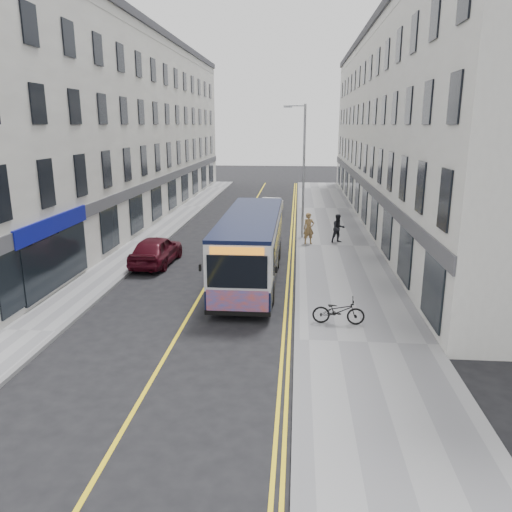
% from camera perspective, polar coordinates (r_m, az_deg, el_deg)
% --- Properties ---
extents(ground, '(140.00, 140.00, 0.00)m').
position_cam_1_polar(ground, '(17.99, -8.25, -7.73)').
color(ground, black).
rests_on(ground, ground).
extents(pavement_east, '(4.50, 64.00, 0.12)m').
position_cam_1_polar(pavement_east, '(29.07, 9.25, 1.11)').
color(pavement_east, gray).
rests_on(pavement_east, ground).
extents(pavement_west, '(2.00, 64.00, 0.12)m').
position_cam_1_polar(pavement_west, '(30.32, -12.45, 1.52)').
color(pavement_west, gray).
rests_on(pavement_west, ground).
extents(kerb_east, '(0.18, 64.00, 0.13)m').
position_cam_1_polar(kerb_east, '(28.97, 4.82, 1.22)').
color(kerb_east, slate).
rests_on(kerb_east, ground).
extents(kerb_west, '(0.18, 64.00, 0.13)m').
position_cam_1_polar(kerb_west, '(30.04, -10.63, 1.50)').
color(kerb_west, slate).
rests_on(kerb_west, ground).
extents(road_centre_line, '(0.12, 64.00, 0.01)m').
position_cam_1_polar(road_centre_line, '(29.25, -3.05, 1.26)').
color(road_centre_line, yellow).
rests_on(road_centre_line, ground).
extents(road_dbl_yellow_inner, '(0.10, 64.00, 0.01)m').
position_cam_1_polar(road_dbl_yellow_inner, '(28.99, 3.92, 1.12)').
color(road_dbl_yellow_inner, yellow).
rests_on(road_dbl_yellow_inner, ground).
extents(road_dbl_yellow_outer, '(0.10, 64.00, 0.01)m').
position_cam_1_polar(road_dbl_yellow_outer, '(28.99, 4.32, 1.11)').
color(road_dbl_yellow_outer, yellow).
rests_on(road_dbl_yellow_outer, ground).
extents(terrace_east, '(6.00, 46.00, 13.00)m').
position_cam_1_polar(terrace_east, '(37.93, 16.81, 13.68)').
color(terrace_east, silver).
rests_on(terrace_east, ground).
extents(terrace_west, '(6.00, 46.00, 13.00)m').
position_cam_1_polar(terrace_west, '(39.35, -14.81, 13.83)').
color(terrace_west, silver).
rests_on(terrace_west, ground).
extents(streetlamp, '(1.32, 0.18, 8.00)m').
position_cam_1_polar(streetlamp, '(30.27, 5.33, 10.07)').
color(streetlamp, '#9A9DA3').
rests_on(streetlamp, ground).
extents(city_bus, '(2.42, 10.37, 3.01)m').
position_cam_1_polar(city_bus, '(22.28, -0.57, 1.30)').
color(city_bus, black).
rests_on(city_bus, ground).
extents(bicycle, '(1.83, 0.71, 0.95)m').
position_cam_1_polar(bicycle, '(17.61, 9.41, -6.21)').
color(bicycle, black).
rests_on(bicycle, pavement_east).
extents(pedestrian_near, '(0.76, 0.62, 1.81)m').
position_cam_1_polar(pedestrian_near, '(29.03, 6.05, 3.15)').
color(pedestrian_near, olive).
rests_on(pedestrian_near, pavement_east).
extents(pedestrian_far, '(0.99, 0.88, 1.67)m').
position_cam_1_polar(pedestrian_far, '(29.61, 9.39, 3.13)').
color(pedestrian_far, black).
rests_on(pedestrian_far, pavement_east).
extents(car_white, '(1.94, 4.20, 1.33)m').
position_cam_1_polar(car_white, '(38.64, 1.59, 5.60)').
color(car_white, white).
rests_on(car_white, ground).
extents(car_maroon, '(1.97, 4.43, 1.48)m').
position_cam_1_polar(car_maroon, '(25.52, -11.34, 0.67)').
color(car_maroon, '#470B17').
rests_on(car_maroon, ground).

